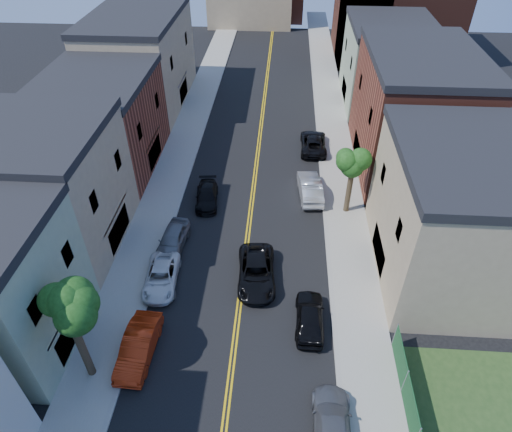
% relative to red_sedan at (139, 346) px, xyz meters
% --- Properties ---
extents(sidewalk_left, '(3.20, 100.00, 0.15)m').
position_rel_red_sedan_xyz_m(sidewalk_left, '(-2.40, 24.56, -0.71)').
color(sidewalk_left, gray).
rests_on(sidewalk_left, ground).
extents(sidewalk_right, '(3.20, 100.00, 0.15)m').
position_rel_red_sedan_xyz_m(sidewalk_right, '(13.40, 24.56, -0.71)').
color(sidewalk_right, gray).
rests_on(sidewalk_right, ground).
extents(curb_left, '(0.30, 100.00, 0.15)m').
position_rel_red_sedan_xyz_m(curb_left, '(-0.65, 24.56, -0.71)').
color(curb_left, gray).
rests_on(curb_left, ground).
extents(curb_right, '(0.30, 100.00, 0.15)m').
position_rel_red_sedan_xyz_m(curb_right, '(11.65, 24.56, -0.71)').
color(curb_right, gray).
rests_on(curb_right, ground).
extents(bldg_left_tan_near, '(9.00, 10.00, 9.00)m').
position_rel_red_sedan_xyz_m(bldg_left_tan_near, '(-8.50, 9.56, 3.71)').
color(bldg_left_tan_near, '#998466').
rests_on(bldg_left_tan_near, ground).
extents(bldg_left_brick, '(9.00, 12.00, 8.00)m').
position_rel_red_sedan_xyz_m(bldg_left_brick, '(-8.50, 20.56, 3.21)').
color(bldg_left_brick, brown).
rests_on(bldg_left_brick, ground).
extents(bldg_left_tan_far, '(9.00, 16.00, 9.50)m').
position_rel_red_sedan_xyz_m(bldg_left_tan_far, '(-8.50, 34.56, 3.96)').
color(bldg_left_tan_far, '#998466').
rests_on(bldg_left_tan_far, ground).
extents(bldg_right_tan, '(9.00, 12.00, 9.00)m').
position_rel_red_sedan_xyz_m(bldg_right_tan, '(19.50, 8.56, 3.71)').
color(bldg_right_tan, '#998466').
rests_on(bldg_right_tan, ground).
extents(bldg_right_brick, '(9.00, 14.00, 10.00)m').
position_rel_red_sedan_xyz_m(bldg_right_brick, '(19.50, 22.56, 4.21)').
color(bldg_right_brick, brown).
rests_on(bldg_right_brick, ground).
extents(bldg_right_palegrn, '(9.00, 12.00, 8.50)m').
position_rel_red_sedan_xyz_m(bldg_right_palegrn, '(19.50, 36.56, 3.46)').
color(bldg_right_palegrn, gray).
rests_on(bldg_right_palegrn, ground).
extents(church, '(16.20, 14.20, 22.60)m').
position_rel_red_sedan_xyz_m(church, '(21.83, 51.63, 6.46)').
color(church, '#4C2319').
rests_on(church, ground).
extents(tree_left_mid, '(5.20, 5.20, 9.29)m').
position_rel_red_sedan_xyz_m(tree_left_mid, '(-2.38, -1.43, 5.79)').
color(tree_left_mid, '#35271A').
rests_on(tree_left_mid, sidewalk_left).
extents(tree_right_far, '(4.40, 4.40, 8.03)m').
position_rel_red_sedan_xyz_m(tree_right_far, '(13.42, 14.57, 4.97)').
color(tree_right_far, '#35271A').
rests_on(tree_right_far, sidewalk_right).
extents(red_sedan, '(1.86, 4.85, 1.58)m').
position_rel_red_sedan_xyz_m(red_sedan, '(0.00, 0.00, 0.00)').
color(red_sedan, '#AC280B').
rests_on(red_sedan, ground).
extents(white_pickup, '(2.48, 4.82, 1.30)m').
position_rel_red_sedan_xyz_m(white_pickup, '(0.00, 5.65, -0.14)').
color(white_pickup, silver).
rests_on(white_pickup, ground).
extents(grey_car_left, '(2.18, 4.61, 1.52)m').
position_rel_red_sedan_xyz_m(grey_car_left, '(0.00, 9.39, -0.03)').
color(grey_car_left, slate).
rests_on(grey_car_left, ground).
extents(black_car_left, '(2.23, 4.57, 1.28)m').
position_rel_red_sedan_xyz_m(black_car_left, '(1.70, 15.08, -0.15)').
color(black_car_left, black).
rests_on(black_car_left, ground).
extents(grey_car_right, '(2.12, 4.96, 1.43)m').
position_rel_red_sedan_xyz_m(grey_car_right, '(11.00, -3.95, -0.08)').
color(grey_car_right, '#505257').
rests_on(grey_car_right, ground).
extents(black_car_right, '(1.86, 4.45, 1.51)m').
position_rel_red_sedan_xyz_m(black_car_right, '(10.05, 2.84, -0.04)').
color(black_car_right, black).
rests_on(black_car_right, ground).
extents(silver_car_right, '(2.28, 5.25, 1.68)m').
position_rel_red_sedan_xyz_m(silver_car_right, '(10.44, 16.61, 0.05)').
color(silver_car_right, '#AEB1B6').
rests_on(silver_car_right, ground).
extents(dark_car_right_far, '(2.48, 5.36, 1.49)m').
position_rel_red_sedan_xyz_m(dark_car_right_far, '(11.00, 24.53, -0.04)').
color(dark_car_right_far, black).
rests_on(dark_car_right_far, ground).
extents(black_suv_lane, '(2.89, 5.61, 1.52)m').
position_rel_red_sedan_xyz_m(black_suv_lane, '(6.48, 6.43, -0.03)').
color(black_suv_lane, black).
rests_on(black_suv_lane, ground).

